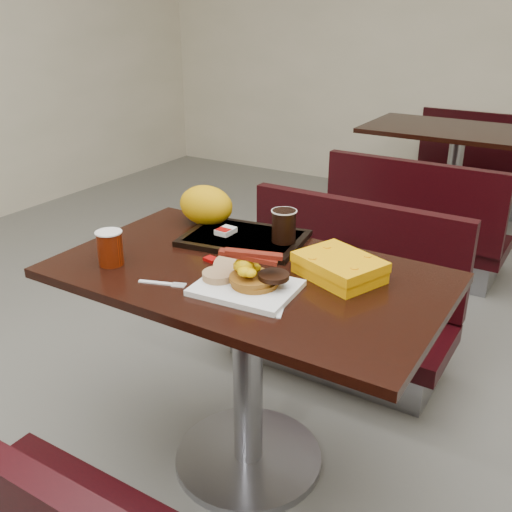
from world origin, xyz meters
The scene contains 24 objects.
floor centered at (0.00, 0.00, 0.00)m, with size 6.00×7.00×0.01m, color slate.
wall_back centered at (0.00, 3.50, 1.40)m, with size 6.00×0.01×2.80m, color #F0E1C3.
table_near centered at (0.00, 0.00, 0.38)m, with size 1.20×0.70×0.75m, color black, non-canonical shape.
bench_near_n centered at (0.00, 0.70, 0.36)m, with size 1.00×0.46×0.72m, color black, non-canonical shape.
table_far centered at (0.00, 2.60, 0.38)m, with size 1.20×0.70×0.75m, color black, non-canonical shape.
bench_far_s centered at (0.00, 1.90, 0.36)m, with size 1.00×0.46×0.72m, color black, non-canonical shape.
bench_far_n centered at (0.00, 3.30, 0.36)m, with size 1.00×0.46×0.72m, color black, non-canonical shape.
platter centered at (0.07, -0.11, 0.76)m, with size 0.28×0.22×0.02m, color white.
pancake_stack centered at (0.09, -0.10, 0.78)m, with size 0.14×0.14×0.03m, color #9A6F19.
sausage_patty centered at (0.14, -0.08, 0.80)m, with size 0.09×0.09×0.01m, color black.
scrambled_eggs centered at (0.06, -0.11, 0.82)m, with size 0.10×0.09×0.05m, color yellow.
bacon_strips centered at (0.07, -0.10, 0.85)m, with size 0.17×0.07×0.01m, color #3E0804, non-canonical shape.
muffin_bottom centered at (-0.02, -0.12, 0.78)m, with size 0.10×0.10×0.02m, color tan.
muffin_top centered at (-0.02, -0.07, 0.79)m, with size 0.10×0.10×0.02m, color tan.
coffee_cup_near centered at (-0.39, -0.18, 0.80)m, with size 0.08×0.08×0.11m, color maroon.
fork centered at (-0.18, -0.21, 0.75)m, with size 0.14×0.03×0.00m, color white, non-canonical shape.
knife centered at (0.20, -0.14, 0.75)m, with size 0.15×0.01×0.00m, color white.
condiment_syrup centered at (-0.02, 0.03, 0.75)m, with size 0.04×0.03×0.01m, color #C66B08.
condiment_ketchup centered at (-0.14, 0.00, 0.76)m, with size 0.04×0.03×0.01m, color #8C0504.
tray centered at (-0.14, 0.20, 0.76)m, with size 0.40×0.29×0.02m, color black.
hashbrown_sleeve_left centered at (-0.21, 0.19, 0.78)m, with size 0.05×0.07×0.02m, color silver.
coffee_cup_far centered at (0.00, 0.23, 0.82)m, with size 0.08×0.08×0.11m, color black.
clamshell centered at (0.26, 0.11, 0.78)m, with size 0.24×0.18×0.07m, color #F9A404.
paper_bag centered at (-0.35, 0.27, 0.82)m, with size 0.21×0.16×0.15m, color #E89C07.
Camera 1 is at (0.88, -1.38, 1.51)m, focal length 41.12 mm.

